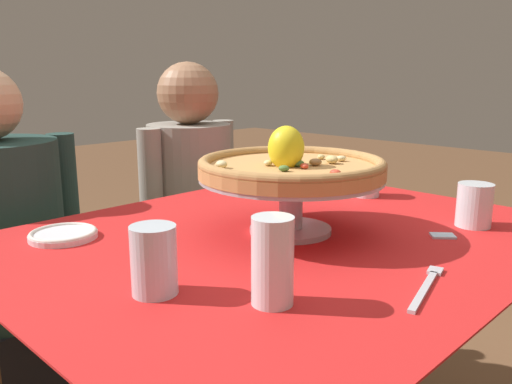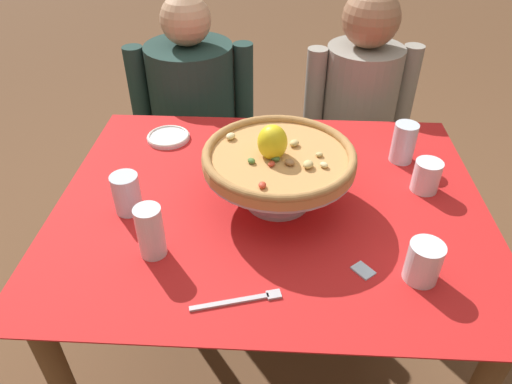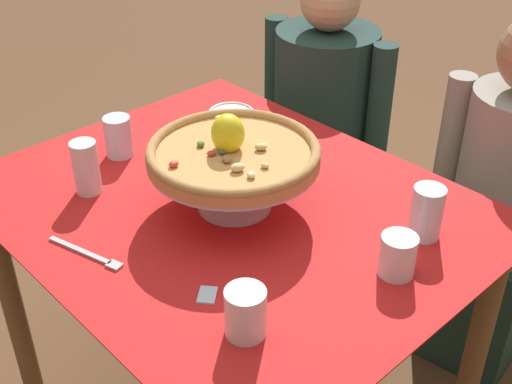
{
  "view_description": "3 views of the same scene",
  "coord_description": "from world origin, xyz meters",
  "px_view_note": "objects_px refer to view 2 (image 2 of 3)",
  "views": [
    {
      "loc": [
        -0.83,
        -0.73,
        1.11
      ],
      "look_at": [
        -0.02,
        0.07,
        0.85
      ],
      "focal_mm": 36.76,
      "sensor_mm": 36.0,
      "label": 1
    },
    {
      "loc": [
        0.01,
        -1.04,
        1.58
      ],
      "look_at": [
        -0.04,
        -0.03,
        0.82
      ],
      "focal_mm": 32.97,
      "sensor_mm": 36.0,
      "label": 2
    },
    {
      "loc": [
        1.02,
        -0.88,
        1.66
      ],
      "look_at": [
        0.07,
        0.02,
        0.82
      ],
      "focal_mm": 46.44,
      "sensor_mm": 36.0,
      "label": 3
    }
  ],
  "objects_px": {
    "water_glass_front_right": "(423,264)",
    "water_glass_side_right": "(426,177)",
    "side_plate": "(168,137)",
    "diner_left": "(196,133)",
    "pizza_stand": "(278,175)",
    "sugar_packet": "(363,271)",
    "dinner_fork": "(241,300)",
    "water_glass_front_left": "(151,234)",
    "pizza": "(279,156)",
    "water_glass_back_right": "(403,144)",
    "water_glass_side_left": "(127,196)",
    "diner_right": "(354,135)"
  },
  "relations": [
    {
      "from": "water_glass_side_left",
      "to": "sugar_packet",
      "type": "bearing_deg",
      "value": -17.84
    },
    {
      "from": "pizza_stand",
      "to": "side_plate",
      "type": "relative_size",
      "value": 2.82
    },
    {
      "from": "water_glass_front_right",
      "to": "water_glass_side_right",
      "type": "distance_m",
      "value": 0.36
    },
    {
      "from": "pizza_stand",
      "to": "water_glass_side_left",
      "type": "xyz_separation_m",
      "value": [
        -0.4,
        -0.06,
        -0.04
      ]
    },
    {
      "from": "water_glass_front_left",
      "to": "water_glass_side_left",
      "type": "height_order",
      "value": "water_glass_front_left"
    },
    {
      "from": "water_glass_front_right",
      "to": "sugar_packet",
      "type": "bearing_deg",
      "value": 174.65
    },
    {
      "from": "pizza_stand",
      "to": "water_glass_side_right",
      "type": "relative_size",
      "value": 4.31
    },
    {
      "from": "water_glass_front_left",
      "to": "side_plate",
      "type": "xyz_separation_m",
      "value": [
        -0.07,
        0.54,
        -0.05
      ]
    },
    {
      "from": "pizza_stand",
      "to": "diner_left",
      "type": "distance_m",
      "value": 0.89
    },
    {
      "from": "pizza_stand",
      "to": "water_glass_side_right",
      "type": "xyz_separation_m",
      "value": [
        0.42,
        0.08,
        -0.05
      ]
    },
    {
      "from": "water_glass_front_right",
      "to": "diner_left",
      "type": "xyz_separation_m",
      "value": [
        -0.7,
        1.01,
        -0.26
      ]
    },
    {
      "from": "water_glass_back_right",
      "to": "pizza_stand",
      "type": "bearing_deg",
      "value": -148.42
    },
    {
      "from": "sugar_packet",
      "to": "pizza",
      "type": "bearing_deg",
      "value": 129.27
    },
    {
      "from": "water_glass_front_right",
      "to": "sugar_packet",
      "type": "relative_size",
      "value": 2.01
    },
    {
      "from": "pizza",
      "to": "dinner_fork",
      "type": "height_order",
      "value": "pizza"
    },
    {
      "from": "dinner_fork",
      "to": "diner_left",
      "type": "distance_m",
      "value": 1.16
    },
    {
      "from": "dinner_fork",
      "to": "water_glass_back_right",
      "type": "bearing_deg",
      "value": 52.36
    },
    {
      "from": "dinner_fork",
      "to": "sugar_packet",
      "type": "bearing_deg",
      "value": 20.47
    },
    {
      "from": "dinner_fork",
      "to": "diner_right",
      "type": "xyz_separation_m",
      "value": [
        0.4,
        1.13,
        -0.23
      ]
    },
    {
      "from": "water_glass_front_right",
      "to": "dinner_fork",
      "type": "bearing_deg",
      "value": -167.22
    },
    {
      "from": "pizza_stand",
      "to": "water_glass_front_right",
      "type": "bearing_deg",
      "value": -38.45
    },
    {
      "from": "pizza",
      "to": "sugar_packet",
      "type": "distance_m",
      "value": 0.36
    },
    {
      "from": "diner_left",
      "to": "diner_right",
      "type": "height_order",
      "value": "diner_right"
    },
    {
      "from": "water_glass_side_right",
      "to": "water_glass_front_left",
      "type": "relative_size",
      "value": 0.68
    },
    {
      "from": "water_glass_front_left",
      "to": "side_plate",
      "type": "bearing_deg",
      "value": 97.84
    },
    {
      "from": "water_glass_front_right",
      "to": "side_plate",
      "type": "xyz_separation_m",
      "value": [
        -0.71,
        0.59,
        -0.04
      ]
    },
    {
      "from": "diner_left",
      "to": "side_plate",
      "type": "bearing_deg",
      "value": -91.14
    },
    {
      "from": "diner_left",
      "to": "pizza_stand",
      "type": "bearing_deg",
      "value": -63.92
    },
    {
      "from": "pizza",
      "to": "diner_right",
      "type": "distance_m",
      "value": 0.92
    },
    {
      "from": "water_glass_side_right",
      "to": "water_glass_front_left",
      "type": "xyz_separation_m",
      "value": [
        -0.72,
        -0.3,
        0.02
      ]
    },
    {
      "from": "water_glass_back_right",
      "to": "dinner_fork",
      "type": "distance_m",
      "value": 0.75
    },
    {
      "from": "water_glass_side_left",
      "to": "diner_right",
      "type": "bearing_deg",
      "value": 48.62
    },
    {
      "from": "water_glass_back_right",
      "to": "water_glass_side_right",
      "type": "xyz_separation_m",
      "value": [
        0.04,
        -0.15,
        -0.02
      ]
    },
    {
      "from": "pizza",
      "to": "diner_right",
      "type": "bearing_deg",
      "value": 66.89
    },
    {
      "from": "water_glass_side_right",
      "to": "dinner_fork",
      "type": "distance_m",
      "value": 0.66
    },
    {
      "from": "pizza_stand",
      "to": "water_glass_front_left",
      "type": "height_order",
      "value": "water_glass_front_left"
    },
    {
      "from": "water_glass_back_right",
      "to": "diner_left",
      "type": "bearing_deg",
      "value": 145.75
    },
    {
      "from": "sugar_packet",
      "to": "diner_left",
      "type": "xyz_separation_m",
      "value": [
        -0.57,
        1.0,
        -0.22
      ]
    },
    {
      "from": "pizza",
      "to": "dinner_fork",
      "type": "distance_m",
      "value": 0.39
    },
    {
      "from": "water_glass_side_right",
      "to": "diner_right",
      "type": "relative_size",
      "value": 0.08
    },
    {
      "from": "pizza",
      "to": "diner_left",
      "type": "relative_size",
      "value": 0.36
    },
    {
      "from": "water_glass_side_right",
      "to": "dinner_fork",
      "type": "relative_size",
      "value": 0.46
    },
    {
      "from": "side_plate",
      "to": "diner_left",
      "type": "distance_m",
      "value": 0.48
    },
    {
      "from": "dinner_fork",
      "to": "water_glass_front_left",
      "type": "bearing_deg",
      "value": 148.24
    },
    {
      "from": "pizza",
      "to": "water_glass_side_right",
      "type": "distance_m",
      "value": 0.44
    },
    {
      "from": "side_plate",
      "to": "dinner_fork",
      "type": "height_order",
      "value": "side_plate"
    },
    {
      "from": "pizza",
      "to": "side_plate",
      "type": "bearing_deg",
      "value": 139.05
    },
    {
      "from": "water_glass_side_left",
      "to": "water_glass_side_right",
      "type": "bearing_deg",
      "value": 9.58
    },
    {
      "from": "pizza_stand",
      "to": "water_glass_side_right",
      "type": "height_order",
      "value": "pizza_stand"
    },
    {
      "from": "sugar_packet",
      "to": "diner_right",
      "type": "bearing_deg",
      "value": 83.16
    }
  ]
}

